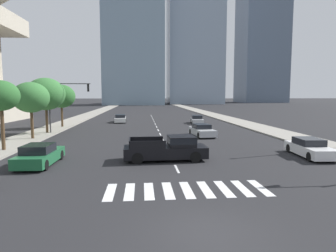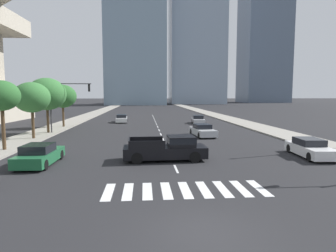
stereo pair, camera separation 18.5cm
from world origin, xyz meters
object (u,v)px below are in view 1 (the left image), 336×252
Objects in this scene: sedan_green_2 at (40,155)px; sedan_silver_4 at (202,131)px; street_tree_third at (46,94)px; street_tree_fourth at (61,96)px; sedan_silver_0 at (197,120)px; pickup_truck at (169,148)px; traffic_signal_far at (65,97)px; sedan_white_1 at (120,119)px; street_tree_second at (31,98)px; sedan_white_3 at (310,148)px; street_tree_nearest at (1,96)px.

sedan_green_2 is 17.97m from sedan_silver_4.
street_tree_fourth is at bearing 90.00° from street_tree_third.
street_tree_third is (-19.74, -11.10, 4.01)m from sedan_silver_0.
pickup_truck is 20.17m from street_tree_third.
sedan_silver_0 is 14.75m from sedan_silver_4.
sedan_silver_0 is 21.19m from traffic_signal_far.
sedan_white_1 is 0.86× the size of street_tree_second.
sedan_green_2 is 0.93× the size of sedan_white_3.
sedan_white_3 reaches higher than sedan_silver_4.
street_tree_third is (-2.12, 0.07, 0.28)m from traffic_signal_far.
street_tree_fourth is (-4.38, 22.34, 3.69)m from sedan_green_2.
sedan_white_1 is (-12.29, 2.76, 0.02)m from sedan_silver_0.
sedan_white_3 is 0.81× the size of traffic_signal_far.
street_tree_third is 6.60m from street_tree_fourth.
street_tree_third is at bearing 178.17° from traffic_signal_far.
sedan_green_2 reaches higher than sedan_silver_0.
street_tree_third reaches higher than sedan_white_3.
pickup_truck is at bearing -172.37° from sedan_white_1.
sedan_green_2 is 12.50m from street_tree_second.
sedan_silver_4 is at bearing -149.63° from sedan_white_3.
sedan_green_2 is 7.57m from street_tree_nearest.
sedan_green_2 is 23.06m from street_tree_fourth.
street_tree_third is at bearing 17.37° from sedan_green_2.
street_tree_nearest is (-17.52, -7.39, 3.80)m from sedan_silver_4.
traffic_signal_far is at bearing 123.83° from pickup_truck.
sedan_silver_4 is at bearing -29.90° from street_tree_fourth.
pickup_truck is at bearing -49.65° from street_tree_third.
sedan_silver_0 is 25.50m from street_tree_second.
street_tree_second reaches higher than pickup_truck.
sedan_white_3 is 31.76m from street_tree_fourth.
street_tree_nearest is at bearing 160.36° from sedan_white_1.
sedan_silver_0 is 0.89× the size of sedan_silver_4.
street_tree_third is at bearing -118.78° from sedan_white_3.
sedan_silver_0 is at bearing -27.95° from sedan_green_2.
traffic_signal_far reaches higher than street_tree_second.
sedan_silver_0 is 29.79m from street_tree_nearest.
traffic_signal_far is 11.01m from street_tree_nearest.
street_tree_nearest is at bearing -36.56° from sedan_silver_0.
sedan_green_2 is 16.26m from traffic_signal_far.
pickup_truck is at bearing -59.40° from street_tree_fourth.
sedan_green_2 reaches higher than sedan_white_1.
traffic_signal_far reaches higher than street_tree_nearest.
street_tree_third reaches higher than sedan_white_1.
sedan_white_3 is (18.81, 0.96, -0.01)m from sedan_green_2.
sedan_green_2 is at bearing -81.80° from traffic_signal_far.
street_tree_nearest is at bearing -90.00° from street_tree_third.
traffic_signal_far is at bearing 78.88° from street_tree_nearest.
sedan_silver_4 is (-2.21, -14.59, 0.03)m from sedan_silver_0.
sedan_green_2 is at bearing -78.90° from street_tree_fourth.
street_tree_third is at bearing 90.00° from street_tree_nearest.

